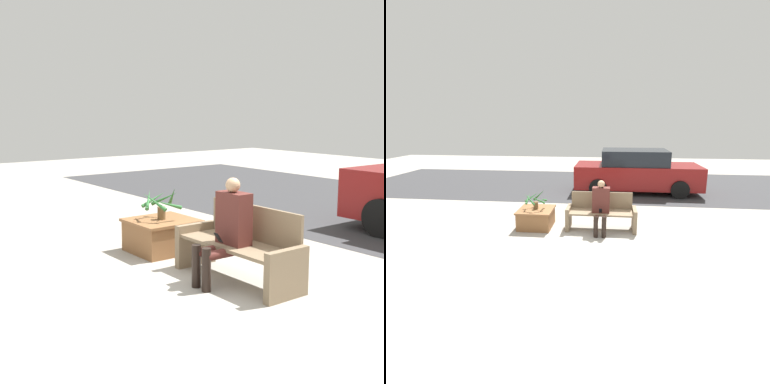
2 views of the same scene
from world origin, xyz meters
TOP-DOWN VIEW (x-y plane):
  - ground_plane at (0.00, 0.00)m, footprint 30.00×30.00m
  - bench at (0.12, 0.56)m, footprint 1.68×0.60m
  - person_seated at (0.11, 0.36)m, footprint 0.41×0.64m
  - planter_box at (-1.49, 0.52)m, footprint 0.85×0.90m
  - potted_plant at (-1.51, 0.51)m, footprint 0.56×0.58m

SIDE VIEW (x-z plane):
  - ground_plane at x=0.00m, z-range 0.00..0.00m
  - planter_box at x=-1.49m, z-range 0.02..0.48m
  - bench at x=0.12m, z-range -0.03..0.84m
  - person_seated at x=0.11m, z-range 0.05..1.28m
  - potted_plant at x=-1.51m, z-range 0.46..0.94m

